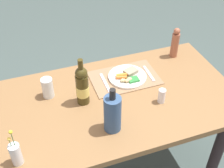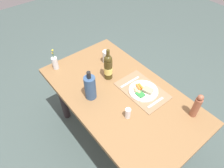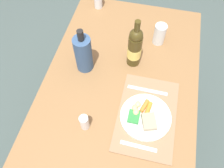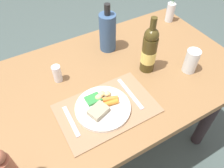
% 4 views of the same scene
% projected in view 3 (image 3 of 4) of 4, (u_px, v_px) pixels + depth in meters
% --- Properties ---
extents(ground_plane, '(8.00, 8.00, 0.00)m').
position_uv_depth(ground_plane, '(116.00, 139.00, 1.88)').
color(ground_plane, '#41514E').
extents(dining_table, '(1.47, 0.84, 0.75)m').
position_uv_depth(dining_table, '(117.00, 102.00, 1.34)').
color(dining_table, olive).
rests_on(dining_table, ground_plane).
extents(placemat, '(0.45, 0.29, 0.01)m').
position_uv_depth(placemat, '(147.00, 115.00, 1.17)').
color(placemat, '#937151').
rests_on(placemat, dining_table).
extents(dinner_plate, '(0.25, 0.25, 0.04)m').
position_uv_depth(dinner_plate, '(145.00, 116.00, 1.15)').
color(dinner_plate, white).
rests_on(dinner_plate, placemat).
extents(fork, '(0.02, 0.17, 0.00)m').
position_uv_depth(fork, '(138.00, 146.00, 1.08)').
color(fork, silver).
rests_on(fork, placemat).
extents(knife, '(0.02, 0.21, 0.00)m').
position_uv_depth(knife, '(147.00, 90.00, 1.24)').
color(knife, silver).
rests_on(knife, placemat).
extents(wine_bottle, '(0.08, 0.08, 0.31)m').
position_uv_depth(wine_bottle, '(135.00, 47.00, 1.25)').
color(wine_bottle, '#413715').
rests_on(wine_bottle, dining_table).
extents(cooler_bottle, '(0.09, 0.09, 0.28)m').
position_uv_depth(cooler_bottle, '(83.00, 54.00, 1.24)').
color(cooler_bottle, '#34527A').
rests_on(cooler_bottle, dining_table).
extents(water_tumbler, '(0.07, 0.07, 0.13)m').
position_uv_depth(water_tumbler, '(159.00, 35.00, 1.39)').
color(water_tumbler, silver).
rests_on(water_tumbler, dining_table).
extents(salt_shaker, '(0.04, 0.04, 0.09)m').
position_uv_depth(salt_shaker, '(84.00, 122.00, 1.10)').
color(salt_shaker, white).
rests_on(salt_shaker, dining_table).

